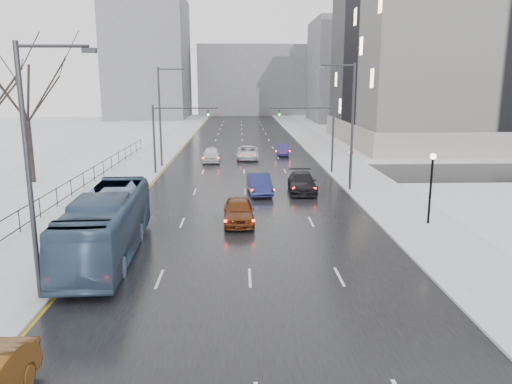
{
  "coord_description": "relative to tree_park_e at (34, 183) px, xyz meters",
  "views": [
    {
      "loc": [
        -0.42,
        1.21,
        8.53
      ],
      "look_at": [
        0.49,
        28.55,
        2.5
      ],
      "focal_mm": 35.0,
      "sensor_mm": 36.0,
      "label": 1
    }
  ],
  "objects": [
    {
      "name": "road",
      "position": [
        18.2,
        16.0,
        0.02
      ],
      "size": [
        16.0,
        150.0,
        0.04
      ],
      "primitive_type": "cube",
      "color": "black",
      "rests_on": "ground"
    },
    {
      "name": "cross_road",
      "position": [
        18.2,
        4.0,
        0.02
      ],
      "size": [
        130.0,
        10.0,
        0.04
      ],
      "primitive_type": "cube",
      "color": "black",
      "rests_on": "ground"
    },
    {
      "name": "sidewalk_left",
      "position": [
        7.7,
        16.0,
        0.08
      ],
      "size": [
        5.0,
        150.0,
        0.16
      ],
      "primitive_type": "cube",
      "color": "silver",
      "rests_on": "ground"
    },
    {
      "name": "sidewalk_right",
      "position": [
        28.7,
        16.0,
        0.08
      ],
      "size": [
        5.0,
        150.0,
        0.16
      ],
      "primitive_type": "cube",
      "color": "silver",
      "rests_on": "ground"
    },
    {
      "name": "park_strip",
      "position": [
        -1.8,
        16.0,
        0.06
      ],
      "size": [
        14.0,
        150.0,
        0.12
      ],
      "primitive_type": "cube",
      "color": "white",
      "rests_on": "ground"
    },
    {
      "name": "tree_park_e",
      "position": [
        0.0,
        0.0,
        0.0
      ],
      "size": [
        9.45,
        9.45,
        13.5
      ],
      "primitive_type": null,
      "color": "black",
      "rests_on": "ground"
    },
    {
      "name": "iron_fence",
      "position": [
        5.2,
        -14.0,
        0.91
      ],
      "size": [
        0.06,
        70.0,
        1.3
      ],
      "color": "black",
      "rests_on": "sidewalk_left"
    },
    {
      "name": "streetlight_r_mid",
      "position": [
        26.37,
        -4.0,
        5.62
      ],
      "size": [
        2.95,
        0.25,
        10.0
      ],
      "color": "#2D2D33",
      "rests_on": "ground"
    },
    {
      "name": "streetlight_l_near",
      "position": [
        10.03,
        -24.0,
        5.62
      ],
      "size": [
        2.95,
        0.25,
        10.0
      ],
      "color": "#2D2D33",
      "rests_on": "ground"
    },
    {
      "name": "streetlight_l_far",
      "position": [
        10.03,
        8.0,
        5.62
      ],
      "size": [
        2.95,
        0.25,
        10.0
      ],
      "color": "#2D2D33",
      "rests_on": "ground"
    },
    {
      "name": "lamppost_r_mid",
      "position": [
        29.2,
        -14.0,
        2.94
      ],
      "size": [
        0.36,
        0.36,
        4.28
      ],
      "color": "black",
      "rests_on": "sidewalk_right"
    },
    {
      "name": "mast_signal_right",
      "position": [
        25.53,
        4.0,
        4.11
      ],
      "size": [
        6.1,
        0.33,
        6.5
      ],
      "color": "#2D2D33",
      "rests_on": "ground"
    },
    {
      "name": "mast_signal_left",
      "position": [
        10.87,
        4.0,
        4.11
      ],
      "size": [
        6.1,
        0.33,
        6.5
      ],
      "color": "#2D2D33",
      "rests_on": "ground"
    },
    {
      "name": "no_uturn_sign",
      "position": [
        27.4,
        0.0,
        2.3
      ],
      "size": [
        0.6,
        0.06,
        2.7
      ],
      "color": "#2D2D33",
      "rests_on": "sidewalk_right"
    },
    {
      "name": "civic_building",
      "position": [
        53.2,
        28.0,
        11.21
      ],
      "size": [
        41.0,
        31.0,
        24.8
      ],
      "color": "gray",
      "rests_on": "ground"
    },
    {
      "name": "bldg_far_right",
      "position": [
        46.2,
        71.0,
        11.0
      ],
      "size": [
        24.0,
        20.0,
        22.0
      ],
      "primitive_type": "cube",
      "color": "slate",
      "rests_on": "ground"
    },
    {
      "name": "bldg_far_left",
      "position": [
        -3.8,
        81.0,
        14.0
      ],
      "size": [
        18.0,
        22.0,
        28.0
      ],
      "primitive_type": "cube",
      "color": "slate",
      "rests_on": "ground"
    },
    {
      "name": "bldg_far_center",
      "position": [
        22.2,
        96.0,
        9.0
      ],
      "size": [
        30.0,
        18.0,
        18.0
      ],
      "primitive_type": "cube",
      "color": "slate",
      "rests_on": "ground"
    },
    {
      "name": "bus",
      "position": [
        11.2,
        -18.85,
        1.65
      ],
      "size": [
        3.23,
        11.64,
        3.21
      ],
      "primitive_type": "imported",
      "rotation": [
        0.0,
        0.0,
        0.05
      ],
      "color": "#38506E",
      "rests_on": "road"
    },
    {
      "name": "sedan_center_near",
      "position": [
        17.7,
        -13.14,
        0.82
      ],
      "size": [
        1.94,
        4.61,
        1.56
      ],
      "primitive_type": "imported",
      "rotation": [
        0.0,
        0.0,
        0.02
      ],
      "color": "#5E2B10",
      "rests_on": "road"
    },
    {
      "name": "sedan_right_near",
      "position": [
        19.31,
        -4.87,
        0.81
      ],
      "size": [
        1.99,
        4.77,
        1.53
      ],
      "primitive_type": "imported",
      "rotation": [
        0.0,
        0.0,
        0.08
      ],
      "color": "#1A1D4F",
      "rests_on": "road"
    },
    {
      "name": "sedan_right_cross",
      "position": [
        18.7,
        13.13,
        0.77
      ],
      "size": [
        2.55,
        5.33,
        1.47
      ],
      "primitive_type": "imported",
      "rotation": [
        0.0,
        0.0,
        -0.02
      ],
      "color": "silver",
      "rests_on": "road"
    },
    {
      "name": "sedan_right_far",
      "position": [
        22.7,
        -4.36,
        0.8
      ],
      "size": [
        2.35,
        5.33,
        1.52
      ],
      "primitive_type": "imported",
      "rotation": [
        0.0,
        0.0,
        -0.04
      ],
      "color": "black",
      "rests_on": "road"
    },
    {
      "name": "sedan_center_far",
      "position": [
        14.7,
        11.3,
        0.84
      ],
      "size": [
        1.97,
        4.72,
        1.6
      ],
      "primitive_type": "imported",
      "rotation": [
        0.0,
        0.0,
        0.02
      ],
      "color": "silver",
      "rests_on": "road"
    },
    {
      "name": "sedan_right_distant",
      "position": [
        22.9,
        15.97,
        0.7
      ],
      "size": [
        1.65,
        4.1,
        1.32
      ],
      "primitive_type": "imported",
      "rotation": [
        0.0,
        0.0,
        -0.06
      ],
      "color": "navy",
      "rests_on": "road"
    }
  ]
}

